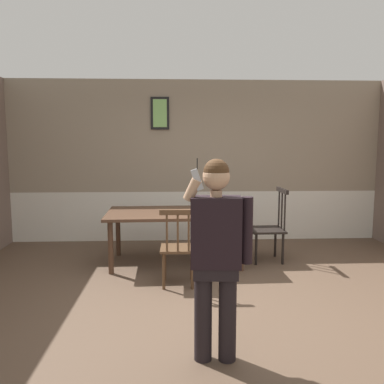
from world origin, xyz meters
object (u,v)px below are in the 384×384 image
(person_figure, at_px, (217,249))
(chair_by_doorway, at_px, (269,227))
(chair_near_window, at_px, (178,248))
(dining_table, at_px, (176,217))

(person_figure, bearing_deg, chair_by_doorway, -107.58)
(chair_by_doorway, relative_size, person_figure, 0.66)
(chair_near_window, xyz_separation_m, person_figure, (0.28, -1.68, 0.44))
(dining_table, height_order, chair_by_doorway, chair_by_doorway)
(chair_by_doorway, distance_m, person_figure, 2.87)
(chair_by_doorway, height_order, person_figure, person_figure)
(dining_table, distance_m, chair_near_window, 0.94)
(chair_near_window, height_order, person_figure, person_figure)
(dining_table, xyz_separation_m, person_figure, (0.30, -2.60, 0.23))
(dining_table, bearing_deg, chair_by_doorway, 1.39)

